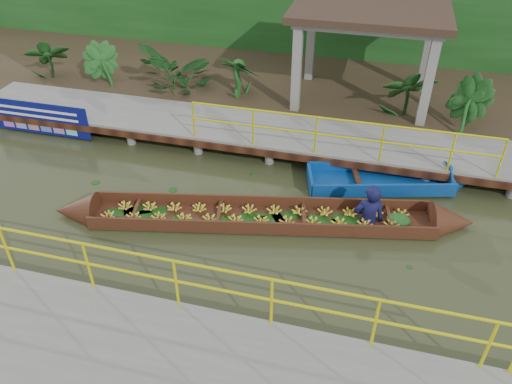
# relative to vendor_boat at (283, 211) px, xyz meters

# --- Properties ---
(ground) EXTENTS (80.00, 80.00, 0.00)m
(ground) POSITION_rel_vendor_boat_xyz_m (-1.88, -0.34, -0.30)
(ground) COLOR #2C2E17
(ground) RESTS_ON ground
(land_strip) EXTENTS (30.00, 8.00, 0.45)m
(land_strip) POSITION_rel_vendor_boat_xyz_m (-1.88, 7.16, -0.07)
(land_strip) COLOR #312718
(land_strip) RESTS_ON ground
(far_dock) EXTENTS (16.00, 2.06, 1.66)m
(far_dock) POSITION_rel_vendor_boat_xyz_m (-1.86, 3.08, 0.18)
(far_dock) COLOR slate
(far_dock) RESTS_ON ground
(near_dock) EXTENTS (18.00, 2.40, 1.73)m
(near_dock) POSITION_rel_vendor_boat_xyz_m (-0.88, -4.54, 0.00)
(near_dock) COLOR slate
(near_dock) RESTS_ON ground
(pavilion) EXTENTS (4.40, 3.00, 3.00)m
(pavilion) POSITION_rel_vendor_boat_xyz_m (1.12, 5.96, 2.52)
(pavilion) COLOR slate
(pavilion) RESTS_ON ground
(foliage_backdrop) EXTENTS (30.00, 0.80, 4.00)m
(foliage_backdrop) POSITION_rel_vendor_boat_xyz_m (-1.88, 9.66, 1.70)
(foliage_backdrop) COLOR #164014
(foliage_backdrop) RESTS_ON ground
(vendor_boat) EXTENTS (9.40, 2.85, 2.33)m
(vendor_boat) POSITION_rel_vendor_boat_xyz_m (0.00, 0.00, 0.00)
(vendor_boat) COLOR #3B1D10
(vendor_boat) RESTS_ON ground
(moored_blue_boat) EXTENTS (4.15, 2.07, 0.96)m
(moored_blue_boat) POSITION_rel_vendor_boat_xyz_m (2.93, 2.21, -0.13)
(moored_blue_boat) COLOR navy
(moored_blue_boat) RESTS_ON ground
(blue_banner) EXTENTS (3.14, 0.04, 0.98)m
(blue_banner) POSITION_rel_vendor_boat_xyz_m (-7.57, 2.14, 0.26)
(blue_banner) COLOR #0B0F5D
(blue_banner) RESTS_ON ground
(tropical_plants) EXTENTS (14.11, 1.11, 1.39)m
(tropical_plants) POSITION_rel_vendor_boat_xyz_m (-2.79, 4.96, 0.85)
(tropical_plants) COLOR #164014
(tropical_plants) RESTS_ON ground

